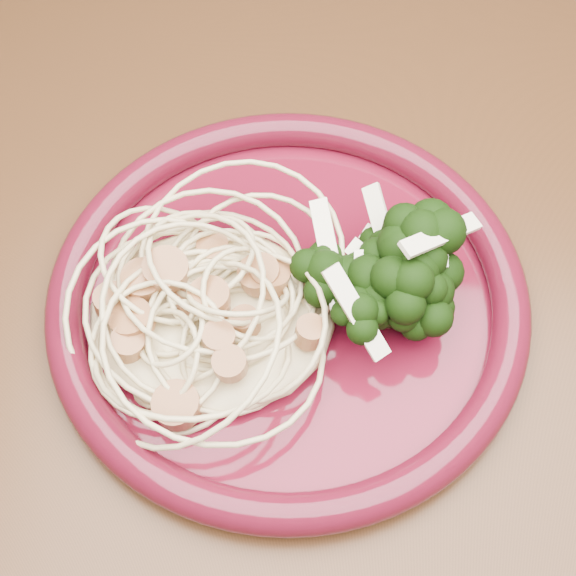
% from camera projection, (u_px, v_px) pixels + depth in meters
% --- Properties ---
extents(dining_table, '(1.20, 0.80, 0.75)m').
position_uv_depth(dining_table, '(181.00, 328.00, 0.60)').
color(dining_table, '#472814').
rests_on(dining_table, ground).
extents(dinner_plate, '(0.39, 0.39, 0.02)m').
position_uv_depth(dinner_plate, '(288.00, 296.00, 0.49)').
color(dinner_plate, '#540B1B').
rests_on(dinner_plate, dining_table).
extents(spaghetti_pile, '(0.19, 0.18, 0.03)m').
position_uv_depth(spaghetti_pile, '(210.00, 308.00, 0.47)').
color(spaghetti_pile, beige).
rests_on(spaghetti_pile, dinner_plate).
extents(scallop_cluster, '(0.17, 0.17, 0.04)m').
position_uv_depth(scallop_cluster, '(205.00, 273.00, 0.44)').
color(scallop_cluster, '#A96F43').
rests_on(scallop_cluster, spaghetti_pile).
extents(broccoli_pile, '(0.14, 0.17, 0.05)m').
position_uv_depth(broccoli_pile, '(381.00, 251.00, 0.48)').
color(broccoli_pile, black).
rests_on(broccoli_pile, dinner_plate).
extents(onion_garnish, '(0.10, 0.11, 0.06)m').
position_uv_depth(onion_garnish, '(386.00, 219.00, 0.46)').
color(onion_garnish, white).
rests_on(onion_garnish, broccoli_pile).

